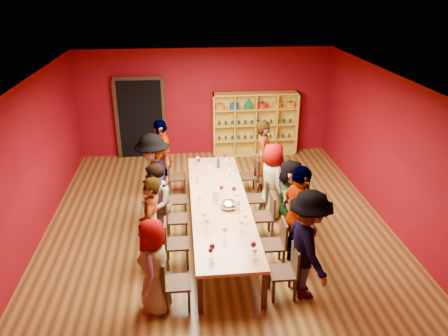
{
  "coord_description": "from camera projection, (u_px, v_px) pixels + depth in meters",
  "views": [
    {
      "loc": [
        -0.66,
        -7.42,
        4.71
      ],
      "look_at": [
        0.15,
        0.69,
        1.15
      ],
      "focal_mm": 35.0,
      "sensor_mm": 36.0,
      "label": 1
    }
  ],
  "objects": [
    {
      "name": "wine_glass_8",
      "position": [
        253.0,
        245.0,
        6.75
      ],
      "size": [
        0.09,
        0.09,
        0.22
      ],
      "color": "white",
      "rests_on": "tasting_table"
    },
    {
      "name": "shelving_unit",
      "position": [
        255.0,
        121.0,
        12.38
      ],
      "size": [
        2.4,
        0.4,
        1.8
      ],
      "color": "gold",
      "rests_on": "ground"
    },
    {
      "name": "wine_glass_4",
      "position": [
        211.0,
        251.0,
        6.66
      ],
      "size": [
        0.07,
        0.07,
        0.19
      ],
      "color": "white",
      "rests_on": "tasting_table"
    },
    {
      "name": "wine_glass_9",
      "position": [
        237.0,
        195.0,
        8.31
      ],
      "size": [
        0.09,
        0.09,
        0.22
      ],
      "color": "white",
      "rests_on": "tasting_table"
    },
    {
      "name": "chair_person_right_4",
      "position": [
        251.0,
        174.0,
        10.23
      ],
      "size": [
        0.42,
        0.42,
        0.89
      ],
      "color": "black",
      "rests_on": "ground"
    },
    {
      "name": "carafe_b",
      "position": [
        237.0,
        205.0,
        8.05
      ],
      "size": [
        0.13,
        0.13,
        0.26
      ],
      "color": "white",
      "rests_on": "tasting_table"
    },
    {
      "name": "person_left_2",
      "position": [
        156.0,
        203.0,
        8.26
      ],
      "size": [
        0.5,
        0.81,
        1.58
      ],
      "primitive_type": "imported",
      "rotation": [
        0.0,
        0.0,
        -1.67
      ],
      "color": "beige",
      "rests_on": "ground"
    },
    {
      "name": "person_right_4",
      "position": [
        264.0,
        158.0,
        10.1
      ],
      "size": [
        0.64,
        0.76,
        1.78
      ],
      "primitive_type": "imported",
      "rotation": [
        0.0,
        0.0,
        1.28
      ],
      "color": "#5D84BF",
      "rests_on": "ground"
    },
    {
      "name": "wine_glass_22",
      "position": [
        212.0,
        247.0,
        6.7
      ],
      "size": [
        0.09,
        0.09,
        0.22
      ],
      "color": "white",
      "rests_on": "tasting_table"
    },
    {
      "name": "room_shell",
      "position": [
        219.0,
        166.0,
        8.11
      ],
      "size": [
        7.1,
        9.1,
        3.04
      ],
      "color": "#563916",
      "rests_on": "ground"
    },
    {
      "name": "wine_glass_0",
      "position": [
        227.0,
        161.0,
        9.86
      ],
      "size": [
        0.09,
        0.09,
        0.22
      ],
      "color": "white",
      "rests_on": "tasting_table"
    },
    {
      "name": "tasting_table",
      "position": [
        220.0,
        204.0,
        8.43
      ],
      "size": [
        1.1,
        4.5,
        0.75
      ],
      "color": "#B3794A",
      "rests_on": "ground"
    },
    {
      "name": "wine_glass_20",
      "position": [
        199.0,
        175.0,
        9.2
      ],
      "size": [
        0.08,
        0.08,
        0.19
      ],
      "color": "white",
      "rests_on": "tasting_table"
    },
    {
      "name": "person_left_4",
      "position": [
        162.0,
        158.0,
        9.97
      ],
      "size": [
        0.75,
        1.17,
        1.84
      ],
      "primitive_type": "imported",
      "rotation": [
        0.0,
        0.0,
        -1.31
      ],
      "color": "#5A7FB9",
      "rests_on": "ground"
    },
    {
      "name": "wine_glass_10",
      "position": [
        245.0,
        216.0,
        7.64
      ],
      "size": [
        0.07,
        0.07,
        0.18
      ],
      "color": "white",
      "rests_on": "tasting_table"
    },
    {
      "name": "chair_person_left_3",
      "position": [
        173.0,
        197.0,
        9.13
      ],
      "size": [
        0.42,
        0.42,
        0.89
      ],
      "color": "black",
      "rests_on": "ground"
    },
    {
      "name": "wine_glass_3",
      "position": [
        255.0,
        251.0,
        6.64
      ],
      "size": [
        0.08,
        0.08,
        0.19
      ],
      "color": "white",
      "rests_on": "tasting_table"
    },
    {
      "name": "person_right_2",
      "position": [
        290.0,
        199.0,
        8.41
      ],
      "size": [
        0.88,
        1.55,
        1.6
      ],
      "primitive_type": "imported",
      "rotation": [
        0.0,
        0.0,
        1.25
      ],
      "color": "beige",
      "rests_on": "ground"
    },
    {
      "name": "chair_person_right_2",
      "position": [
        267.0,
        213.0,
        8.49
      ],
      "size": [
        0.42,
        0.42,
        0.89
      ],
      "color": "black",
      "rests_on": "ground"
    },
    {
      "name": "wine_glass_21",
      "position": [
        234.0,
        189.0,
        8.53
      ],
      "size": [
        0.09,
        0.09,
        0.22
      ],
      "color": "white",
      "rests_on": "tasting_table"
    },
    {
      "name": "person_right_3",
      "position": [
        272.0,
        181.0,
        9.08
      ],
      "size": [
        0.59,
        0.88,
        1.65
      ],
      "primitive_type": "imported",
      "rotation": [
        0.0,
        0.0,
        1.77
      ],
      "color": "#BF8089",
      "rests_on": "ground"
    },
    {
      "name": "wine_glass_6",
      "position": [
        200.0,
        197.0,
        8.28
      ],
      "size": [
        0.07,
        0.07,
        0.18
      ],
      "color": "white",
      "rests_on": "tasting_table"
    },
    {
      "name": "chair_person_right_3",
      "position": [
        260.0,
        196.0,
        9.19
      ],
      "size": [
        0.42,
        0.42,
        0.89
      ],
      "color": "black",
      "rests_on": "ground"
    },
    {
      "name": "wine_glass_18",
      "position": [
        204.0,
        215.0,
        7.67
      ],
      "size": [
        0.08,
        0.08,
        0.19
      ],
      "color": "white",
      "rests_on": "tasting_table"
    },
    {
      "name": "wine_glass_17",
      "position": [
        221.0,
        188.0,
        8.6
      ],
      "size": [
        0.08,
        0.08,
        0.21
      ],
      "color": "white",
      "rests_on": "tasting_table"
    },
    {
      "name": "chair_person_left_0",
      "position": [
        172.0,
        280.0,
        6.62
      ],
      "size": [
        0.42,
        0.42,
        0.89
      ],
      "color": "black",
      "rests_on": "ground"
    },
    {
      "name": "carafe_a",
      "position": [
        216.0,
        196.0,
        8.34
      ],
      "size": [
        0.14,
        0.14,
        0.29
      ],
      "color": "white",
      "rests_on": "tasting_table"
    },
    {
      "name": "spittoon_bowl",
      "position": [
        229.0,
        205.0,
        8.13
      ],
      "size": [
        0.33,
        0.33,
        0.18
      ],
      "primitive_type": "ellipsoid",
      "color": "silver",
      "rests_on": "tasting_table"
    },
    {
      "name": "wine_glass_5",
      "position": [
        241.0,
        222.0,
        7.41
      ],
      "size": [
        0.08,
        0.08,
        0.2
      ],
      "color": "white",
      "rests_on": "tasting_table"
    },
    {
      "name": "chair_person_right_0",
      "position": [
        288.0,
        269.0,
        6.88
      ],
      "size": [
        0.42,
        0.42,
        0.89
      ],
      "color": "black",
      "rests_on": "ground"
    },
    {
      "name": "wine_glass_15",
      "position": [
        199.0,
        176.0,
        9.11
      ],
      "size": [
        0.09,
        0.09,
        0.21
      ],
      "color": "white",
      "rests_on": "tasting_table"
    },
    {
      "name": "chair_person_left_1",
      "position": [
        172.0,
        241.0,
        7.61
      ],
      "size": [
        0.42,
        0.42,
        0.89
      ],
      "color": "black",
      "rests_on": "ground"
    },
    {
      "name": "chair_person_left_2",
      "position": [
        173.0,
        216.0,
        8.41
      ],
      "size": [
        0.42,
        0.42,
        0.89
      ],
      "color": "black",
      "rests_on": "ground"
    },
    {
      "name": "wine_glass_7",
      "position": [
        199.0,
        160.0,
        9.92
      ],
      "size": [
        0.08,
        0.08,
        0.2
      ],
      "color": "white",
      "rests_on": "tasting_table"
    },
    {
      "name": "chair_person_right_1",
      "position": [
        277.0,
        241.0,
        7.6
      ],
      "size": [
        0.42,
        0.42,
        0.89
      ],
      "color": "black",
      "rests_on": "ground"
    },
    {
      "name": "wine_glass_16",
      "position": [
        198.0,
        159.0,
        10.05
      ],
      "size": [
        0.07,
        0.07,
        0.18
      ],
      "color": "white",
      "rests_on": "tasting_table"
    },
    {
      "name": "wine_glass_2",
      "position": [
        221.0,
        204.0,
        8.03
      ],
      "size": [
        0.07,
        0.07,
        0.18
      ],
      "color": "white",
      "rests_on": "tasting_table"
    },
    {
      "name": "wine_bottle",
      "position": [
        218.0,
        163.0,
        9.86
      ],
      "size": [
        0.08,
        0.08,
        0.3
      ],
      "color": "#153B1C",
      "rests_on": "tasting_table"
    },
    {
      "name": "wine_glass_13",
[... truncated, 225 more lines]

